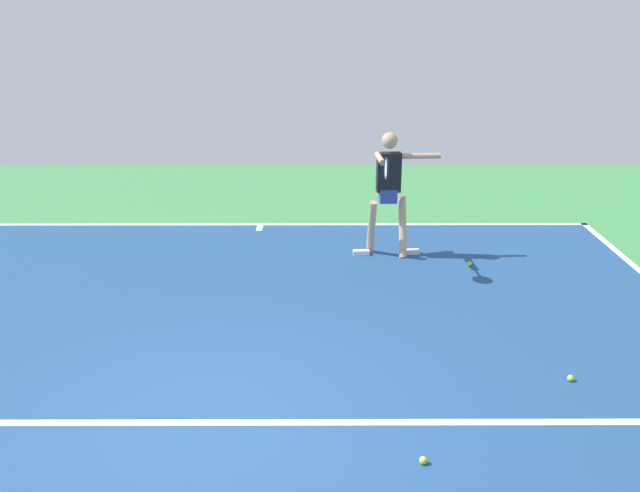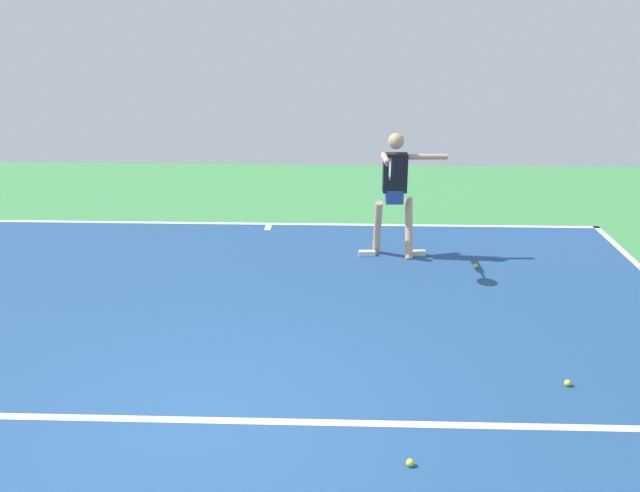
{
  "view_description": "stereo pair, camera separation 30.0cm",
  "coord_description": "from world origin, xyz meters",
  "px_view_note": "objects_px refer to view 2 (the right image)",
  "views": [
    {
      "loc": [
        -0.96,
        5.53,
        3.56
      ],
      "look_at": [
        -0.99,
        -2.24,
        0.9
      ],
      "focal_mm": 40.37,
      "sensor_mm": 36.0,
      "label": 1
    },
    {
      "loc": [
        -1.26,
        5.52,
        3.56
      ],
      "look_at": [
        -0.99,
        -2.24,
        0.9
      ],
      "focal_mm": 40.37,
      "sensor_mm": 36.0,
      "label": 2
    }
  ],
  "objects_px": {
    "tennis_ball_near_player": "(410,463)",
    "tennis_ball_centre_court": "(568,383)",
    "tennis_ball_far_corner": "(475,266)",
    "tennis_player": "(395,187)"
  },
  "relations": [
    {
      "from": "tennis_ball_near_player",
      "to": "tennis_ball_centre_court",
      "type": "relative_size",
      "value": 1.0
    },
    {
      "from": "tennis_ball_far_corner",
      "to": "tennis_ball_centre_court",
      "type": "xyz_separation_m",
      "value": [
        -0.35,
        3.25,
        0.0
      ]
    },
    {
      "from": "tennis_ball_far_corner",
      "to": "tennis_ball_centre_court",
      "type": "height_order",
      "value": "same"
    },
    {
      "from": "tennis_player",
      "to": "tennis_ball_near_player",
      "type": "relative_size",
      "value": 27.7
    },
    {
      "from": "tennis_ball_far_corner",
      "to": "tennis_ball_centre_court",
      "type": "relative_size",
      "value": 1.0
    },
    {
      "from": "tennis_player",
      "to": "tennis_ball_centre_court",
      "type": "distance_m",
      "value": 4.12
    },
    {
      "from": "tennis_player",
      "to": "tennis_ball_centre_court",
      "type": "xyz_separation_m",
      "value": [
        -1.47,
        3.71,
        -1.02
      ]
    },
    {
      "from": "tennis_player",
      "to": "tennis_ball_centre_court",
      "type": "bearing_deg",
      "value": 109.0
    },
    {
      "from": "tennis_player",
      "to": "tennis_ball_far_corner",
      "type": "bearing_deg",
      "value": 155.21
    },
    {
      "from": "tennis_player",
      "to": "tennis_ball_far_corner",
      "type": "relative_size",
      "value": 27.7
    }
  ]
}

